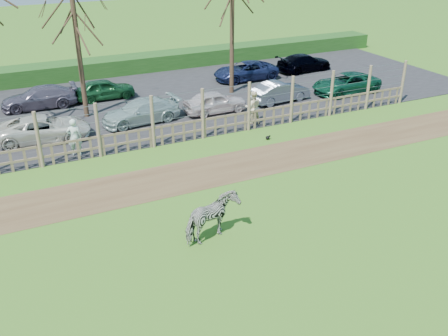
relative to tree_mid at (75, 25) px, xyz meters
name	(u,v)px	position (x,y,z in m)	size (l,w,h in m)	color
ground	(229,232)	(2.00, -13.50, -4.87)	(120.00, 120.00, 0.00)	#5A9430
dirt_strip	(181,177)	(2.00, -9.00, -4.86)	(34.00, 2.80, 0.01)	brown
asphalt	(119,106)	(2.00, 1.00, -4.85)	(44.00, 13.00, 0.04)	#232326
hedge	(91,69)	(2.00, 8.00, -4.32)	(46.00, 2.00, 1.10)	#1E4716
fence	(153,131)	(2.00, -5.50, -4.06)	(30.16, 0.16, 2.50)	brown
tree_mid	(75,25)	(0.00, 0.00, 0.00)	(4.80, 4.80, 6.83)	#3D2B1E
tree_right	(232,5)	(9.00, 0.50, 0.37)	(4.80, 4.80, 7.35)	#3D2B1E
zebra	(212,218)	(1.31, -13.65, -4.06)	(0.87, 1.90, 1.61)	gray
visitor_a	(74,137)	(-1.47, -4.97, -3.96)	(0.63, 0.41, 1.72)	silver
visitor_b	(253,107)	(7.61, -4.80, -3.96)	(0.84, 0.65, 1.72)	beige
crow	(268,138)	(7.25, -7.01, -4.76)	(0.26, 0.19, 0.21)	black
car_2	(44,129)	(-2.49, -2.56, -4.23)	(1.99, 4.32, 1.20)	silver
car_3	(141,111)	(2.40, -2.19, -4.23)	(1.68, 4.13, 1.20)	#AAC2BD
car_4	(215,102)	(6.53, -2.43, -4.23)	(1.42, 3.52, 1.20)	silver
car_5	(280,92)	(10.73, -2.34, -4.23)	(1.27, 3.64, 1.20)	slate
car_6	(346,83)	(15.28, -2.64, -4.23)	(1.99, 4.32, 1.20)	#104D32
car_9	(39,97)	(-2.07, 2.54, -4.23)	(1.68, 4.13, 1.20)	slate
car_10	(104,89)	(1.62, 2.56, -4.23)	(1.42, 3.52, 1.20)	#1B562B
car_12	(246,71)	(11.08, 2.61, -4.23)	(1.99, 4.32, 1.20)	#1B234A
car_13	(304,63)	(15.87, 2.82, -4.23)	(1.68, 4.13, 1.20)	black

